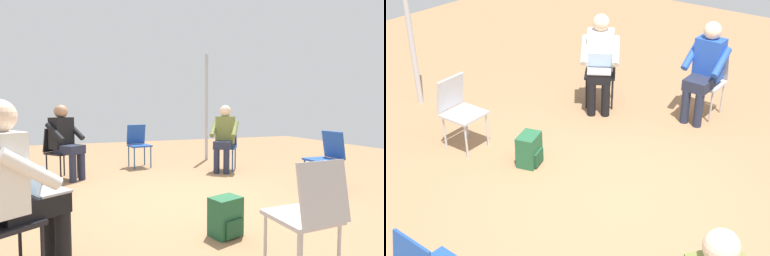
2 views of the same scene
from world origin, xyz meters
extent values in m
plane|color=#99704C|center=(0.00, 0.00, 0.00)|extent=(14.00, 14.00, 0.00)
cube|color=black|center=(-1.48, 1.72, 0.43)|extent=(0.55, 0.55, 0.03)
cylinder|color=black|center=(-1.25, 1.67, 0.21)|extent=(0.02, 0.02, 0.42)
cylinder|color=black|center=(-1.53, 1.49, 0.21)|extent=(0.02, 0.02, 0.42)
cylinder|color=black|center=(-1.43, 1.96, 0.21)|extent=(0.02, 0.02, 0.42)
cylinder|color=black|center=(-1.71, 1.78, 0.21)|extent=(0.02, 0.02, 0.42)
cube|color=black|center=(-1.58, 1.88, 0.65)|extent=(0.37, 0.28, 0.40)
cube|color=#B7B7BC|center=(-2.02, -0.18, 0.43)|extent=(0.42, 0.42, 0.03)
cylinder|color=#B7B7BC|center=(-1.86, 0.00, 0.21)|extent=(0.02, 0.02, 0.42)
cylinder|color=#B7B7BC|center=(-1.84, -0.34, 0.21)|extent=(0.02, 0.02, 0.42)
cylinder|color=#B7B7BC|center=(-2.20, -0.01, 0.21)|extent=(0.02, 0.02, 0.42)
cylinder|color=#B7B7BC|center=(-2.18, -0.35, 0.21)|extent=(0.02, 0.02, 0.42)
cube|color=#B7B7BC|center=(-2.21, -0.18, 0.65)|extent=(0.11, 0.38, 0.40)
cube|color=#B7B7BC|center=(-0.22, 2.28, 0.43)|extent=(0.40, 0.40, 0.03)
cylinder|color=#B7B7BC|center=(-0.05, 2.11, 0.21)|extent=(0.02, 0.02, 0.42)
cylinder|color=#B7B7BC|center=(-0.39, 2.11, 0.21)|extent=(0.02, 0.02, 0.42)
cylinder|color=#B7B7BC|center=(-0.05, 2.45, 0.21)|extent=(0.02, 0.02, 0.42)
cylinder|color=#B7B7BC|center=(-0.39, 2.45, 0.21)|extent=(0.02, 0.02, 0.42)
cube|color=#B7B7BC|center=(-0.22, 2.47, 0.65)|extent=(0.38, 0.09, 0.40)
cylinder|color=black|center=(-1.21, 1.47, 0.23)|extent=(0.11, 0.11, 0.45)
cylinder|color=black|center=(-1.36, 1.37, 0.23)|extent=(0.11, 0.11, 0.45)
cube|color=black|center=(-1.38, 1.56, 0.51)|extent=(0.48, 0.52, 0.14)
cube|color=silver|center=(-1.48, 1.72, 0.77)|extent=(0.40, 0.37, 0.52)
sphere|color=beige|center=(-1.48, 1.72, 1.13)|extent=(0.22, 0.22, 0.22)
cylinder|color=silver|center=(-1.26, 1.75, 0.80)|extent=(0.29, 0.38, 0.31)
cylinder|color=silver|center=(-1.60, 1.53, 0.80)|extent=(0.29, 0.38, 0.31)
cube|color=#9EA0A5|center=(-1.32, 1.47, 0.59)|extent=(0.37, 0.35, 0.02)
cube|color=#B2D1F2|center=(-1.38, 1.56, 0.70)|extent=(0.28, 0.20, 0.20)
sphere|color=beige|center=(1.48, -1.32, 1.13)|extent=(0.22, 0.22, 0.22)
cylinder|color=#23283D|center=(-0.13, 1.92, 0.23)|extent=(0.11, 0.11, 0.45)
cylinder|color=#23283D|center=(-0.31, 1.92, 0.23)|extent=(0.11, 0.11, 0.45)
cube|color=#23283D|center=(-0.22, 2.09, 0.51)|extent=(0.30, 0.42, 0.14)
cube|color=blue|center=(-0.22, 2.28, 0.77)|extent=(0.34, 0.22, 0.52)
sphere|color=beige|center=(-0.22, 2.28, 1.13)|extent=(0.22, 0.22, 0.22)
cylinder|color=blue|center=(-0.02, 2.18, 0.80)|extent=(0.09, 0.40, 0.31)
cylinder|color=blue|center=(-0.42, 2.18, 0.80)|extent=(0.09, 0.40, 0.31)
cube|color=#235B38|center=(-1.21, 0.00, 0.18)|extent=(0.27, 0.33, 0.36)
cube|color=#1C492C|center=(-1.21, 0.00, 0.10)|extent=(0.30, 0.26, 0.16)
cylinder|color=#B2B2B7|center=(-3.45, 0.28, 1.19)|extent=(0.07, 0.07, 2.38)
camera|label=1|loc=(-3.66, 1.21, 1.18)|focal=28.00mm
camera|label=2|loc=(2.24, -3.68, 3.17)|focal=50.00mm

